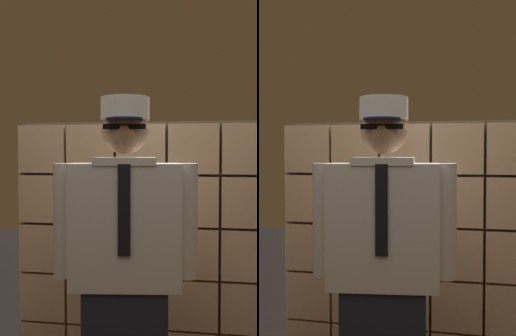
{
  "view_description": "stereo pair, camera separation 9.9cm",
  "coord_description": "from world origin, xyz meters",
  "views": [
    {
      "loc": [
        0.36,
        -1.55,
        1.47
      ],
      "look_at": [
        0.03,
        0.43,
        1.39
      ],
      "focal_mm": 45.11,
      "sensor_mm": 36.0,
      "label": 1
    },
    {
      "loc": [
        0.46,
        -1.54,
        1.47
      ],
      "look_at": [
        0.03,
        0.43,
        1.39
      ],
      "focal_mm": 45.11,
      "sensor_mm": 36.0,
      "label": 2
    }
  ],
  "objects": [
    {
      "name": "glass_block_wall",
      "position": [
        -0.0,
        1.15,
        0.82
      ],
      "size": [
        1.69,
        0.1,
        1.69
      ],
      "color": "#E0B78C",
      "rests_on": "ground"
    },
    {
      "name": "standing_person",
      "position": [
        0.02,
        0.4,
        0.9
      ],
      "size": [
        0.69,
        0.32,
        1.72
      ],
      "rotation": [
        0.0,
        0.0,
        0.13
      ],
      "color": "#1E2333",
      "rests_on": "ground"
    }
  ]
}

